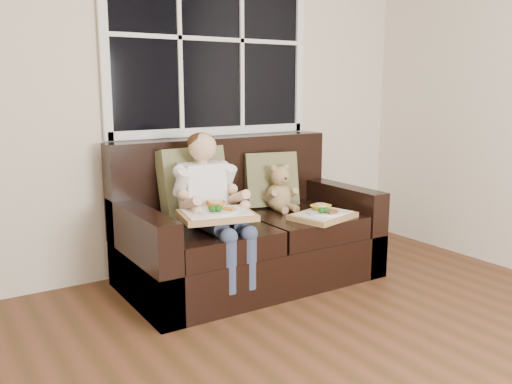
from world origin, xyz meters
TOP-DOWN VIEW (x-y plane):
  - window_back at (0.51, 2.48)m, footprint 1.62×0.04m
  - loveseat at (0.51, 2.02)m, footprint 1.70×0.92m
  - pillow_left at (0.20, 2.17)m, footprint 0.48×0.24m
  - pillow_right at (0.82, 2.17)m, footprint 0.42×0.27m
  - child at (0.18, 1.90)m, footprint 0.40×0.60m
  - teddy_bear at (0.81, 2.04)m, footprint 0.20×0.26m
  - tray_left at (0.12, 1.71)m, footprint 0.49×0.41m
  - tray_right at (0.90, 1.66)m, footprint 0.47×0.40m

SIDE VIEW (x-z plane):
  - loveseat at x=0.51m, z-range -0.17..0.79m
  - tray_right at x=0.90m, z-range 0.43..0.53m
  - tray_left at x=0.12m, z-range 0.53..0.63m
  - teddy_bear at x=0.81m, z-range 0.41..0.76m
  - pillow_right at x=0.82m, z-range 0.44..0.85m
  - child at x=0.18m, z-range 0.20..1.10m
  - pillow_left at x=0.20m, z-range 0.44..0.92m
  - window_back at x=0.51m, z-range 0.96..2.33m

